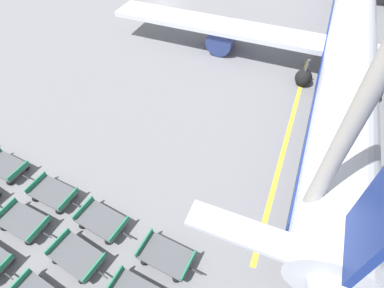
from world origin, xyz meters
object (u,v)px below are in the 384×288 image
Objects in this scene: baggage_dolly_row_far_col_d at (102,221)px; baggage_dolly_row_far_col_e at (166,256)px; baggage_dolly_row_mid_b_col_c at (23,222)px; baggage_dolly_row_mid_b_col_d at (77,256)px; baggage_dolly_row_far_col_b at (6,167)px; airplane at (351,36)px; baggage_dolly_row_far_col_c at (53,193)px.

baggage_dolly_row_far_col_e is at bearing 0.58° from baggage_dolly_row_far_col_d.
baggage_dolly_row_mid_b_col_c is 1.01× the size of baggage_dolly_row_far_col_d.
baggage_dolly_row_far_col_d is at bearing 95.39° from baggage_dolly_row_mid_b_col_d.
baggage_dolly_row_far_col_b is at bearing 179.78° from baggage_dolly_row_far_col_d.
airplane is at bearing 63.54° from baggage_dolly_row_mid_b_col_c.
baggage_dolly_row_far_col_c is at bearing 88.67° from baggage_dolly_row_mid_b_col_c.
baggage_dolly_row_far_col_c is (0.05, 2.10, 0.00)m from baggage_dolly_row_mid_b_col_c.
baggage_dolly_row_mid_b_col_d and baggage_dolly_row_far_col_c have the same top height.
baggage_dolly_row_mid_b_col_d is at bearing -29.01° from baggage_dolly_row_far_col_c.
airplane reaches higher than baggage_dolly_row_mid_b_col_d.
baggage_dolly_row_far_col_c is (-12.07, -22.25, -2.59)m from airplane.
baggage_dolly_row_mid_b_col_d is 1.00× the size of baggage_dolly_row_far_col_e.
airplane is 22.79m from baggage_dolly_row_far_col_e.
airplane reaches higher than baggage_dolly_row_far_col_c.
airplane is 27.63m from baggage_dolly_row_far_col_b.
airplane is at bearing 53.93° from baggage_dolly_row_far_col_b.
baggage_dolly_row_far_col_d and baggage_dolly_row_far_col_e have the same top height.
baggage_dolly_row_far_col_e is (7.78, 2.13, 0.00)m from baggage_dolly_row_mid_b_col_c.
baggage_dolly_row_far_col_b and baggage_dolly_row_far_col_c have the same top height.
baggage_dolly_row_far_col_e is (-4.34, -22.23, -2.59)m from airplane.
airplane is at bearing 71.36° from baggage_dolly_row_mid_b_col_d.
baggage_dolly_row_far_col_c is at bearing 179.74° from baggage_dolly_row_far_col_d.
baggage_dolly_row_mid_b_col_d is (-8.22, -24.39, -2.59)m from airplane.
baggage_dolly_row_far_col_e is at bearing 0.05° from baggage_dolly_row_far_col_b.
baggage_dolly_row_mid_b_col_c is at bearing -150.57° from baggage_dolly_row_far_col_d.
baggage_dolly_row_mid_b_col_d is at bearing -108.64° from airplane.
baggage_dolly_row_far_col_c is 3.65m from baggage_dolly_row_far_col_d.
baggage_dolly_row_mid_b_col_c is 4.25m from baggage_dolly_row_far_col_d.
baggage_dolly_row_mid_b_col_c is 1.00× the size of baggage_dolly_row_far_col_c.
baggage_dolly_row_far_col_b is 1.00× the size of baggage_dolly_row_far_col_c.
baggage_dolly_row_mid_b_col_c is 1.00× the size of baggage_dolly_row_far_col_b.
baggage_dolly_row_far_col_e is at bearing 15.30° from baggage_dolly_row_mid_b_col_c.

